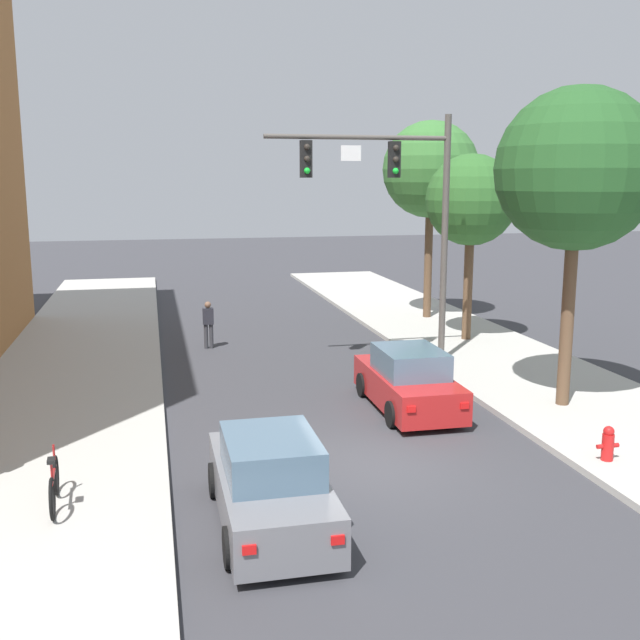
{
  "coord_description": "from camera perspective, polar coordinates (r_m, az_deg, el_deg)",
  "views": [
    {
      "loc": [
        -4.15,
        -13.79,
        5.76
      ],
      "look_at": [
        0.24,
        5.47,
        2.0
      ],
      "focal_mm": 41.63,
      "sensor_mm": 36.0,
      "label": 1
    }
  ],
  "objects": [
    {
      "name": "street_tree_nearest",
      "position": [
        19.1,
        19.14,
        10.83
      ],
      "size": [
        3.92,
        3.92,
        7.81
      ],
      "color": "brown",
      "rests_on": "sidewalk_right"
    },
    {
      "name": "pedestrian_crossing_road",
      "position": [
        25.77,
        -8.58,
        -0.19
      ],
      "size": [
        0.36,
        0.22,
        1.64
      ],
      "color": "#333338",
      "rests_on": "ground"
    },
    {
      "name": "traffic_signal_mast",
      "position": [
        22.44,
        5.96,
        9.54
      ],
      "size": [
        5.63,
        0.38,
        7.5
      ],
      "color": "#514C47",
      "rests_on": "sidewalk_right"
    },
    {
      "name": "sidewalk_left",
      "position": [
        15.1,
        -21.28,
        -12.12
      ],
      "size": [
        5.0,
        60.0,
        0.15
      ],
      "primitive_type": "cube",
      "color": "#B2AFA8",
      "rests_on": "ground"
    },
    {
      "name": "car_following_grey",
      "position": [
        12.78,
        -3.85,
        -12.47
      ],
      "size": [
        1.85,
        4.25,
        1.6
      ],
      "color": "slate",
      "rests_on": "ground"
    },
    {
      "name": "fire_hydrant",
      "position": [
        16.26,
        21.26,
        -8.83
      ],
      "size": [
        0.48,
        0.24,
        0.72
      ],
      "color": "red",
      "rests_on": "sidewalk_right"
    },
    {
      "name": "bicycle_leaning",
      "position": [
        13.95,
        -19.77,
        -11.86
      ],
      "size": [
        0.16,
        1.77,
        0.98
      ],
      "color": "black",
      "rests_on": "sidewalk_left"
    },
    {
      "name": "street_tree_second",
      "position": [
        26.42,
        11.54,
        8.96
      ],
      "size": [
        3.15,
        3.15,
        6.48
      ],
      "color": "brown",
      "rests_on": "sidewalk_right"
    },
    {
      "name": "car_lead_red",
      "position": [
        18.93,
        6.79,
        -4.73
      ],
      "size": [
        1.87,
        4.26,
        1.6
      ],
      "color": "#B21E1E",
      "rests_on": "ground"
    },
    {
      "name": "ground_plane",
      "position": [
        15.51,
        3.69,
        -11.05
      ],
      "size": [
        120.0,
        120.0,
        0.0
      ],
      "primitive_type": "plane",
      "color": "#38383D"
    },
    {
      "name": "street_tree_third",
      "position": [
        30.52,
        8.51,
        11.32
      ],
      "size": [
        3.85,
        3.85,
        7.92
      ],
      "color": "brown",
      "rests_on": "sidewalk_right"
    }
  ]
}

